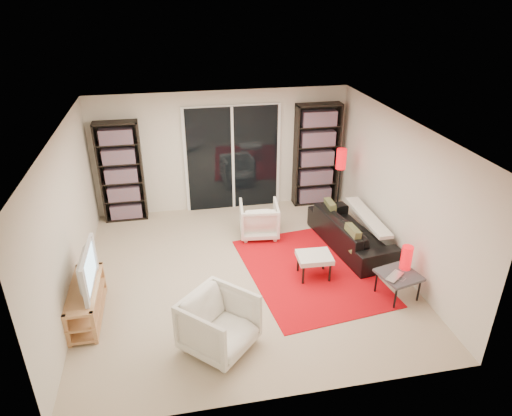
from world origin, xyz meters
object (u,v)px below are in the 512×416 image
(side_table, at_px, (399,276))
(floor_lamp, at_px, (341,166))
(bookshelf_left, at_px, (121,172))
(tv_stand, at_px, (86,301))
(bookshelf_right, at_px, (316,155))
(sofa, at_px, (351,232))
(armchair_front, at_px, (219,324))
(ottoman, at_px, (314,258))
(armchair_back, at_px, (259,219))

(side_table, xyz_separation_m, floor_lamp, (0.02, 2.60, 0.73))
(bookshelf_left, relative_size, tv_stand, 1.61)
(bookshelf_right, distance_m, tv_stand, 5.21)
(bookshelf_right, distance_m, sofa, 2.01)
(sofa, distance_m, side_table, 1.51)
(side_table, bearing_deg, floor_lamp, 89.61)
(sofa, height_order, armchair_front, armchair_front)
(sofa, bearing_deg, tv_stand, 95.81)
(tv_stand, xyz_separation_m, ottoman, (3.37, 0.33, 0.08))
(floor_lamp, bearing_deg, armchair_front, -130.86)
(ottoman, height_order, side_table, same)
(tv_stand, bearing_deg, sofa, 14.42)
(bookshelf_left, bearing_deg, armchair_back, -25.39)
(bookshelf_right, bearing_deg, armchair_front, -122.52)
(ottoman, distance_m, side_table, 1.28)
(bookshelf_right, height_order, side_table, bookshelf_right)
(bookshelf_right, relative_size, armchair_front, 2.57)
(bookshelf_left, relative_size, floor_lamp, 1.37)
(tv_stand, distance_m, armchair_front, 1.96)
(bookshelf_left, distance_m, bookshelf_right, 3.85)
(ottoman, bearing_deg, bookshelf_left, 138.82)
(floor_lamp, bearing_deg, bookshelf_right, 106.82)
(sofa, relative_size, armchair_front, 2.38)
(ottoman, bearing_deg, sofa, 39.93)
(ottoman, xyz_separation_m, side_table, (1.05, -0.73, 0.02))
(bookshelf_left, relative_size, armchair_back, 2.77)
(armchair_front, bearing_deg, bookshelf_right, 12.04)
(bookshelf_right, relative_size, tv_stand, 1.73)
(ottoman, height_order, floor_lamp, floor_lamp)
(ottoman, xyz_separation_m, floor_lamp, (1.07, 1.87, 0.75))
(bookshelf_right, height_order, sofa, bookshelf_right)
(side_table, bearing_deg, sofa, 94.93)
(armchair_back, height_order, armchair_front, armchair_front)
(bookshelf_right, distance_m, floor_lamp, 0.79)
(armchair_back, distance_m, floor_lamp, 1.86)
(sofa, xyz_separation_m, ottoman, (-0.92, -0.77, 0.06))
(bookshelf_left, height_order, floor_lamp, bookshelf_left)
(armchair_back, bearing_deg, sofa, 161.24)
(bookshelf_left, xyz_separation_m, ottoman, (3.01, -2.63, -0.63))
(sofa, xyz_separation_m, floor_lamp, (0.15, 1.10, 0.80))
(ottoman, bearing_deg, side_table, -34.59)
(bookshelf_right, xyz_separation_m, tv_stand, (-4.21, -2.96, -0.79))
(armchair_front, height_order, side_table, armchair_front)
(armchair_front, bearing_deg, sofa, -7.00)
(tv_stand, xyz_separation_m, sofa, (4.29, 1.10, 0.02))
(armchair_back, bearing_deg, side_table, 132.97)
(side_table, distance_m, floor_lamp, 2.70)
(bookshelf_right, xyz_separation_m, sofa, (0.08, -1.86, -0.77))
(bookshelf_left, height_order, sofa, bookshelf_left)
(sofa, distance_m, ottoman, 1.20)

